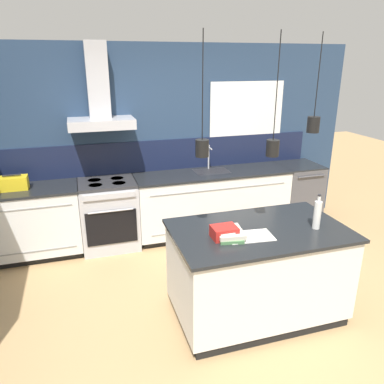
# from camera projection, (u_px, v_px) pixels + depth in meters

# --- Properties ---
(ground_plane) EXTENTS (16.00, 16.00, 0.00)m
(ground_plane) POSITION_uv_depth(u_px,v_px,m) (210.00, 308.00, 3.80)
(ground_plane) COLOR tan
(ground_plane) RESTS_ON ground
(wall_back) EXTENTS (5.60, 2.34, 2.60)m
(wall_back) POSITION_uv_depth(u_px,v_px,m) (159.00, 139.00, 5.13)
(wall_back) COLOR navy
(wall_back) RESTS_ON ground_plane
(counter_run_left) EXTENTS (1.20, 0.64, 0.91)m
(counter_run_left) POSITION_uv_depth(u_px,v_px,m) (31.00, 222.00, 4.68)
(counter_run_left) COLOR black
(counter_run_left) RESTS_ON ground_plane
(counter_run_sink) EXTENTS (2.18, 0.64, 1.26)m
(counter_run_sink) POSITION_uv_depth(u_px,v_px,m) (212.00, 202.00, 5.35)
(counter_run_sink) COLOR black
(counter_run_sink) RESTS_ON ground_plane
(oven_range) EXTENTS (0.73, 0.66, 0.91)m
(oven_range) POSITION_uv_depth(u_px,v_px,m) (109.00, 214.00, 4.94)
(oven_range) COLOR #B5B5BA
(oven_range) RESTS_ON ground_plane
(dishwasher) EXTENTS (0.58, 0.65, 0.91)m
(dishwasher) POSITION_uv_depth(u_px,v_px,m) (297.00, 193.00, 5.73)
(dishwasher) COLOR #4C4C51
(dishwasher) RESTS_ON ground_plane
(kitchen_island) EXTENTS (1.62, 0.98, 0.91)m
(kitchen_island) POSITION_uv_depth(u_px,v_px,m) (257.00, 272.00, 3.59)
(kitchen_island) COLOR black
(kitchen_island) RESTS_ON ground_plane
(bottle_on_island) EXTENTS (0.07, 0.07, 0.33)m
(bottle_on_island) POSITION_uv_depth(u_px,v_px,m) (317.00, 214.00, 3.41)
(bottle_on_island) COLOR silver
(bottle_on_island) RESTS_ON kitchen_island
(book_stack) EXTENTS (0.27, 0.34, 0.07)m
(book_stack) POSITION_uv_depth(u_px,v_px,m) (229.00, 233.00, 3.28)
(book_stack) COLOR #4C7F4C
(book_stack) RESTS_ON kitchen_island
(red_supply_box) EXTENTS (0.22, 0.18, 0.11)m
(red_supply_box) POSITION_uv_depth(u_px,v_px,m) (224.00, 232.00, 3.25)
(red_supply_box) COLOR red
(red_supply_box) RESTS_ON kitchen_island
(paper_pile) EXTENTS (0.42, 0.28, 0.01)m
(paper_pile) POSITION_uv_depth(u_px,v_px,m) (250.00, 236.00, 3.29)
(paper_pile) COLOR silver
(paper_pile) RESTS_ON kitchen_island
(yellow_toolbox) EXTENTS (0.34, 0.18, 0.19)m
(yellow_toolbox) POSITION_uv_depth(u_px,v_px,m) (13.00, 183.00, 4.46)
(yellow_toolbox) COLOR gold
(yellow_toolbox) RESTS_ON counter_run_left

